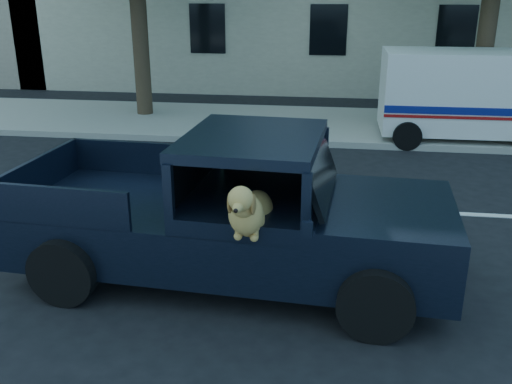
# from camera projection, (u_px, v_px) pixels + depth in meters

# --- Properties ---
(ground) EXTENTS (120.00, 120.00, 0.00)m
(ground) POSITION_uv_depth(u_px,v_px,m) (212.00, 306.00, 6.79)
(ground) COLOR black
(ground) RESTS_ON ground
(far_sidewalk) EXTENTS (60.00, 4.00, 0.15)m
(far_sidewalk) POSITION_uv_depth(u_px,v_px,m) (284.00, 124.00, 15.32)
(far_sidewalk) COLOR gray
(far_sidewalk) RESTS_ON ground
(lane_stripes) EXTENTS (21.60, 0.14, 0.01)m
(lane_stripes) POSITION_uv_depth(u_px,v_px,m) (369.00, 209.00, 9.69)
(lane_stripes) COLOR silver
(lane_stripes) RESTS_ON ground
(pickup_truck) EXTENTS (5.50, 2.92, 1.92)m
(pickup_truck) POSITION_uv_depth(u_px,v_px,m) (226.00, 231.00, 7.27)
(pickup_truck) COLOR black
(pickup_truck) RESTS_ON ground
(mail_truck) EXTENTS (3.95, 2.04, 2.16)m
(mail_truck) POSITION_uv_depth(u_px,v_px,m) (461.00, 103.00, 13.52)
(mail_truck) COLOR silver
(mail_truck) RESTS_ON ground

